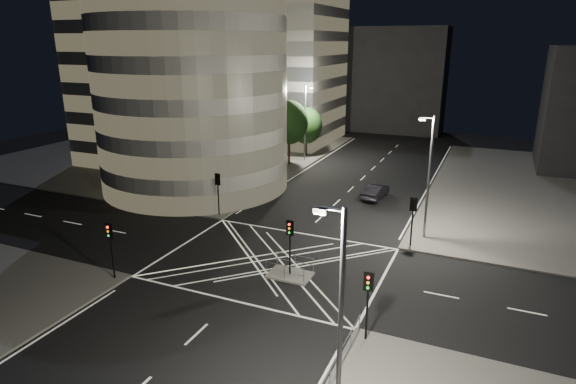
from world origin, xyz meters
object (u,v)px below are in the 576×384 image
at_px(traffic_signal_nl, 110,240).
at_px(street_lamp_left_far, 305,121).
at_px(traffic_signal_fr, 413,213).
at_px(traffic_signal_nr, 368,293).
at_px(street_lamp_left_near, 239,147).
at_px(street_lamp_right_near, 339,323).
at_px(sedan, 376,191).
at_px(central_island, 290,275).
at_px(traffic_signal_island, 290,237).
at_px(traffic_signal_fl, 218,186).
at_px(street_lamp_right_far, 428,174).

xyz_separation_m(traffic_signal_nl, street_lamp_left_far, (-0.64, 36.80, 2.63)).
height_order(traffic_signal_fr, street_lamp_left_far, street_lamp_left_far).
relative_size(traffic_signal_nl, traffic_signal_nr, 1.00).
bearing_deg(street_lamp_left_near, street_lamp_right_near, -54.03).
distance_m(street_lamp_left_near, sedan, 14.80).
bearing_deg(traffic_signal_nl, central_island, 26.14).
bearing_deg(traffic_signal_island, street_lamp_left_far, 109.95).
bearing_deg(traffic_signal_nr, traffic_signal_fl, 142.31).
bearing_deg(street_lamp_left_far, street_lamp_left_near, -90.00).
bearing_deg(street_lamp_right_near, traffic_signal_island, 120.75).
height_order(traffic_signal_fl, traffic_signal_nl, same).
distance_m(central_island, street_lamp_left_near, 18.52).
height_order(traffic_signal_island, street_lamp_left_far, street_lamp_left_far).
height_order(traffic_signal_fl, traffic_signal_fr, same).
xyz_separation_m(traffic_signal_island, street_lamp_right_near, (7.44, -12.50, 2.63)).
xyz_separation_m(central_island, street_lamp_left_near, (-11.44, 13.50, 5.47)).
height_order(traffic_signal_island, street_lamp_right_near, street_lamp_right_near).
relative_size(traffic_signal_fl, traffic_signal_nr, 1.00).
relative_size(traffic_signal_fr, traffic_signal_nr, 1.00).
bearing_deg(street_lamp_right_far, traffic_signal_nr, -92.30).
xyz_separation_m(traffic_signal_nl, street_lamp_right_near, (18.24, -7.20, 2.63)).
distance_m(street_lamp_left_far, sedan, 18.16).
distance_m(central_island, sedan, 19.47).
distance_m(traffic_signal_nr, sedan, 25.42).
height_order(traffic_signal_nl, traffic_signal_island, same).
relative_size(traffic_signal_fl, traffic_signal_nl, 1.00).
bearing_deg(central_island, street_lamp_right_far, 54.70).
xyz_separation_m(traffic_signal_nl, sedan, (12.05, 24.72, -2.15)).
bearing_deg(street_lamp_right_near, street_lamp_left_near, 125.97).
xyz_separation_m(traffic_signal_fr, sedan, (-5.55, 11.12, -2.15)).
relative_size(central_island, traffic_signal_fl, 0.75).
bearing_deg(street_lamp_right_far, traffic_signal_fr, -106.11).
height_order(traffic_signal_nl, sedan, traffic_signal_nl).
distance_m(traffic_signal_nl, traffic_signal_island, 12.03).
distance_m(central_island, traffic_signal_fl, 13.91).
relative_size(street_lamp_left_near, street_lamp_right_near, 1.00).
bearing_deg(street_lamp_right_near, traffic_signal_fr, 91.75).
relative_size(traffic_signal_nl, sedan, 0.86).
bearing_deg(traffic_signal_island, street_lamp_left_near, 130.27).
bearing_deg(sedan, traffic_signal_nl, 68.79).
relative_size(traffic_signal_nl, street_lamp_right_near, 0.40).
distance_m(traffic_signal_nl, street_lamp_right_far, 24.27).
xyz_separation_m(central_island, traffic_signal_nr, (6.80, -5.30, 2.84)).
distance_m(traffic_signal_fl, sedan, 16.54).
relative_size(central_island, traffic_signal_nl, 0.75).
bearing_deg(street_lamp_left_near, street_lamp_right_far, -9.03).
height_order(central_island, traffic_signal_nr, traffic_signal_nr).
height_order(street_lamp_left_near, sedan, street_lamp_left_near).
relative_size(traffic_signal_nl, street_lamp_left_near, 0.40).
bearing_deg(traffic_signal_nl, street_lamp_right_far, 40.91).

